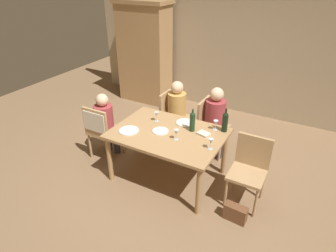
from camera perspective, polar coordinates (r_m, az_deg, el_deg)
ground_plane at (r=4.41m, az=0.00°, el=-9.77°), size 10.00×10.00×0.00m
rear_room_partition at (r=6.15m, az=12.94°, el=15.04°), size 6.40×0.12×2.70m
armoire_cabinet at (r=6.57m, az=-4.64°, el=14.26°), size 1.18×0.62×2.18m
dining_table at (r=4.02m, az=0.00°, el=-2.32°), size 1.52×1.08×0.75m
chair_far_left at (r=4.97m, az=0.82°, el=2.42°), size 0.44×0.44×0.92m
chair_left_end at (r=4.57m, az=-13.38°, el=-0.15°), size 0.44×0.46×0.92m
chair_far_right at (r=4.73m, az=8.13°, el=0.60°), size 0.44×0.44×0.92m
chair_right_end at (r=3.84m, az=15.81°, el=-7.64°), size 0.44×0.44×0.92m
person_woman_host at (r=4.87m, az=2.00°, el=3.43°), size 0.35×0.31×1.14m
person_man_bearded at (r=4.64m, az=-12.24°, el=1.08°), size 0.29×0.33×1.09m
person_man_guest at (r=4.63m, az=9.54°, el=1.72°), size 0.36×0.32×1.16m
wine_bottle_tall_green at (r=4.01m, az=11.19°, el=0.88°), size 0.08×0.08×0.34m
wine_bottle_dark_red at (r=3.96m, az=4.84°, el=0.98°), size 0.08×0.08×0.33m
wine_glass_near_left at (r=4.04m, az=9.40°, el=0.55°), size 0.07×0.07×0.15m
wine_glass_centre at (r=4.22m, az=-2.30°, el=2.24°), size 0.07×0.07×0.15m
wine_glass_near_right at (r=3.76m, az=1.66°, el=-1.31°), size 0.07×0.07×0.15m
wine_glass_far at (r=3.61m, az=8.47°, el=-3.10°), size 0.07×0.07×0.15m
dinner_plate_host at (r=4.04m, az=-7.73°, el=-0.88°), size 0.28×0.28×0.01m
dinner_plate_guest_left at (r=4.00m, az=-1.49°, el=-1.00°), size 0.23×0.23×0.01m
dinner_plate_guest_right at (r=4.21m, az=3.39°, el=0.66°), size 0.26×0.26×0.01m
folded_napkin at (r=3.94m, az=7.06°, el=-1.53°), size 0.18×0.16×0.03m
handbag at (r=3.79m, az=13.15°, el=-16.38°), size 0.29×0.14×0.22m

